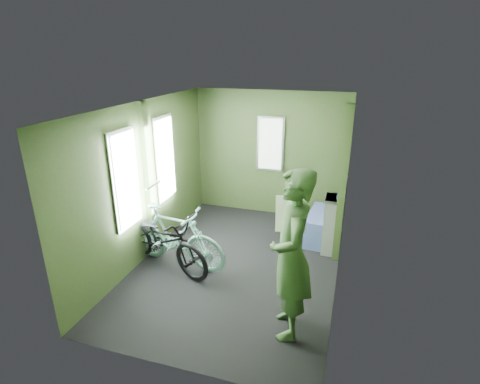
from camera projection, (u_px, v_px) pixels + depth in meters
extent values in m
plane|color=black|center=(238.00, 264.00, 5.48)|extent=(4.00, 4.00, 0.00)
cube|color=silver|center=(238.00, 105.00, 4.66)|extent=(2.80, 4.00, 0.02)
cube|color=#334620|center=(270.00, 154.00, 6.86)|extent=(2.80, 0.02, 2.30)
cube|color=#334620|center=(170.00, 268.00, 3.28)|extent=(2.80, 0.02, 2.30)
cube|color=#334620|center=(146.00, 181.00, 5.46)|extent=(0.02, 4.00, 2.30)
cube|color=#334620|center=(344.00, 203.00, 4.69)|extent=(0.02, 4.00, 2.30)
cube|color=#334620|center=(149.00, 181.00, 5.45)|extent=(0.08, 0.12, 2.30)
cube|color=silver|center=(126.00, 180.00, 4.88)|extent=(0.02, 0.56, 1.34)
cube|color=silver|center=(166.00, 158.00, 5.86)|extent=(0.02, 0.56, 1.34)
cube|color=white|center=(122.00, 140.00, 4.69)|extent=(0.00, 0.12, 0.12)
cube|color=white|center=(164.00, 125.00, 5.67)|extent=(0.00, 0.12, 0.12)
cylinder|color=silver|center=(153.00, 185.00, 5.44)|extent=(0.03, 0.40, 0.03)
cube|color=#334620|center=(342.00, 187.00, 5.24)|extent=(0.10, 0.10, 2.30)
cube|color=white|center=(351.00, 133.00, 5.25)|extent=(0.02, 0.40, 0.50)
cube|color=silver|center=(270.00, 144.00, 6.75)|extent=(0.50, 0.02, 1.00)
imported|color=black|center=(165.00, 266.00, 5.43)|extent=(1.83, 1.24, 0.94)
imported|color=#8EDCCD|center=(176.00, 266.00, 5.44)|extent=(1.67, 0.80, 1.02)
imported|color=#3A5C32|center=(291.00, 256.00, 3.88)|extent=(0.61, 0.78, 1.89)
cube|color=silver|center=(291.00, 214.00, 4.04)|extent=(0.35, 0.20, 0.38)
cube|color=gray|center=(333.00, 225.00, 5.69)|extent=(0.27, 0.37, 0.90)
cube|color=navy|center=(324.00, 226.00, 6.14)|extent=(0.57, 0.95, 0.46)
cube|color=navy|center=(341.00, 201.00, 5.90)|extent=(0.12, 0.92, 0.51)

